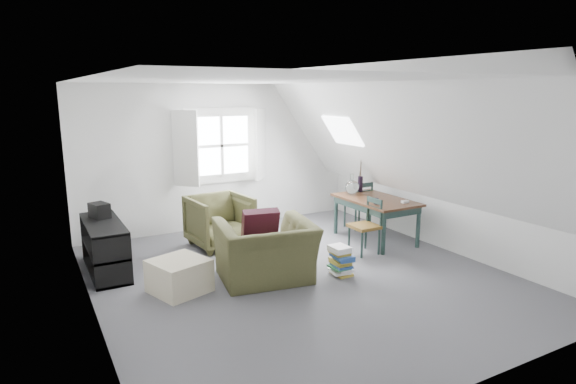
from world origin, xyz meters
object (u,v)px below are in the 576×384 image
dining_chair_near (366,225)px  media_shelf (106,250)px  armchair_far (221,246)px  magazine_stack (341,261)px  dining_chair_far (359,204)px  ottoman (179,276)px  armchair_near (266,280)px  dining_table (376,204)px

dining_chair_near → media_shelf: bearing=-95.6°
armchair_far → magazine_stack: (0.95, -1.91, 0.20)m
dining_chair_far → ottoman: bearing=-2.4°
armchair_near → ottoman: (-1.07, 0.17, 0.20)m
dining_table → media_shelf: size_ratio=1.03×
ottoman → dining_table: dining_table is taller
magazine_stack → dining_chair_far: bearing=47.1°
media_shelf → magazine_stack: (2.69, -1.58, -0.11)m
armchair_near → armchair_far: (-0.01, 1.58, 0.00)m
ottoman → armchair_far: bearing=52.9°
ottoman → dining_chair_far: (3.57, 1.17, 0.24)m
dining_chair_near → magazine_stack: size_ratio=2.13×
dining_chair_far → media_shelf: bearing=-19.5°
armchair_far → media_shelf: bearing=-175.2°
ottoman → dining_chair_near: 2.86m
armchair_far → ottoman: 1.78m
armchair_near → dining_chair_far: 2.86m
media_shelf → dining_chair_far: bearing=3.7°
armchair_near → dining_chair_far: dining_chair_far is taller
armchair_far → dining_chair_near: dining_chair_near is taller
dining_chair_far → media_shelf: size_ratio=0.63×
dining_table → ottoman: bearing=-169.9°
armchair_far → dining_table: 2.56m
ottoman → magazine_stack: bearing=-13.8°
armchair_near → magazine_stack: 1.01m
dining_chair_far → dining_table: bearing=53.6°
dining_chair_near → magazine_stack: 1.02m
dining_table → dining_chair_near: size_ratio=1.67×
armchair_far → dining_chair_far: (2.50, -0.24, 0.44)m
dining_table → dining_chair_far: dining_chair_far is taller
armchair_near → dining_chair_near: 1.84m
dining_table → dining_chair_far: bearing=76.3°
armchair_far → ottoman: armchair_far is taller
armchair_far → magazine_stack: size_ratio=2.28×
armchair_far → dining_chair_near: bearing=-43.2°
ottoman → magazine_stack: ottoman is taller
armchair_near → ottoman: size_ratio=1.95×
dining_table → magazine_stack: size_ratio=3.55×
dining_table → dining_chair_far: (0.20, 0.69, -0.16)m
dining_chair_far → dining_chair_near: dining_chair_far is taller
armchair_far → dining_chair_near: size_ratio=1.07×
armchair_near → dining_table: size_ratio=0.85×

